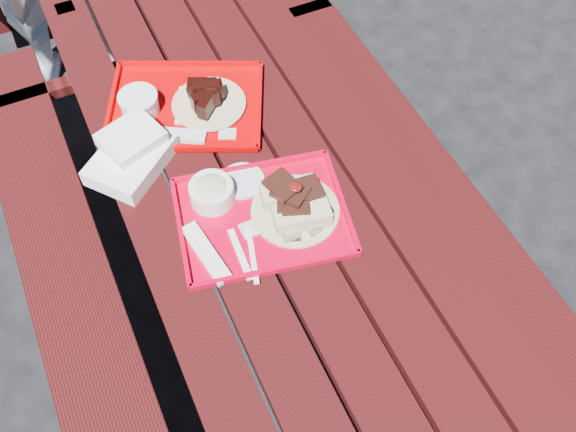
% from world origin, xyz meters
% --- Properties ---
extents(ground, '(60.00, 60.00, 0.00)m').
position_xyz_m(ground, '(0.00, 0.00, 0.00)').
color(ground, black).
rests_on(ground, ground).
extents(picnic_table_near, '(1.41, 2.40, 0.75)m').
position_xyz_m(picnic_table_near, '(-0.00, 0.00, 0.56)').
color(picnic_table_near, '#390B0D').
rests_on(picnic_table_near, ground).
extents(near_tray, '(0.49, 0.41, 0.14)m').
position_xyz_m(near_tray, '(-0.04, -0.07, 0.78)').
color(near_tray, red).
rests_on(near_tray, picnic_table_near).
extents(far_tray, '(0.54, 0.49, 0.07)m').
position_xyz_m(far_tray, '(-0.10, 0.35, 0.77)').
color(far_tray, '#C50003').
rests_on(far_tray, picnic_table_near).
extents(white_cloth, '(0.28, 0.27, 0.09)m').
position_xyz_m(white_cloth, '(-0.29, 0.23, 0.79)').
color(white_cloth, white).
rests_on(white_cloth, picnic_table_near).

